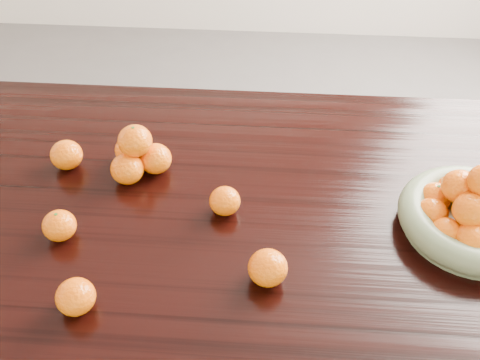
# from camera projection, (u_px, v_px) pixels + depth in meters

# --- Properties ---
(dining_table) EXTENTS (2.00, 1.00, 0.75)m
(dining_table) POSITION_uv_depth(u_px,v_px,m) (258.00, 226.00, 1.36)
(dining_table) COLOR black
(dining_table) RESTS_ON ground
(fruit_bowl) EXTENTS (0.33, 0.33, 0.18)m
(fruit_bowl) POSITION_uv_depth(u_px,v_px,m) (474.00, 215.00, 1.19)
(fruit_bowl) COLOR #697656
(fruit_bowl) RESTS_ON dining_table
(orange_pyramid) EXTENTS (0.15, 0.16, 0.14)m
(orange_pyramid) POSITION_uv_depth(u_px,v_px,m) (137.00, 154.00, 1.35)
(orange_pyramid) COLOR orange
(orange_pyramid) RESTS_ON dining_table
(loose_orange_0) EXTENTS (0.08, 0.08, 0.07)m
(loose_orange_0) POSITION_uv_depth(u_px,v_px,m) (59.00, 226.00, 1.18)
(loose_orange_0) COLOR orange
(loose_orange_0) RESTS_ON dining_table
(loose_orange_1) EXTENTS (0.08, 0.08, 0.07)m
(loose_orange_1) POSITION_uv_depth(u_px,v_px,m) (76.00, 297.00, 1.04)
(loose_orange_1) COLOR orange
(loose_orange_1) RESTS_ON dining_table
(loose_orange_2) EXTENTS (0.08, 0.08, 0.08)m
(loose_orange_2) POSITION_uv_depth(u_px,v_px,m) (268.00, 268.00, 1.09)
(loose_orange_2) COLOR orange
(loose_orange_2) RESTS_ON dining_table
(loose_orange_3) EXTENTS (0.08, 0.08, 0.08)m
(loose_orange_3) POSITION_uv_depth(u_px,v_px,m) (66.00, 155.00, 1.37)
(loose_orange_3) COLOR orange
(loose_orange_3) RESTS_ON dining_table
(loose_orange_4) EXTENTS (0.07, 0.07, 0.07)m
(loose_orange_4) POSITION_uv_depth(u_px,v_px,m) (225.00, 201.00, 1.25)
(loose_orange_4) COLOR orange
(loose_orange_4) RESTS_ON dining_table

